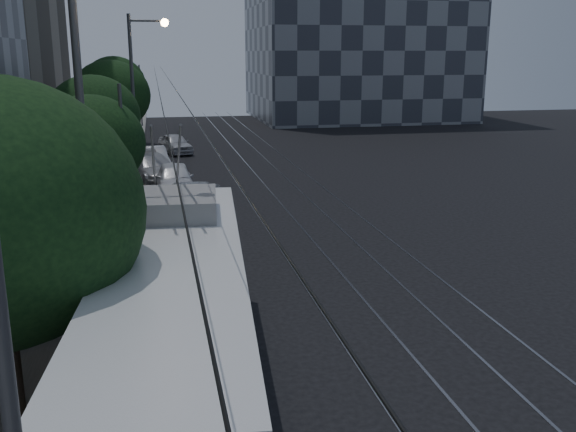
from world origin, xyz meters
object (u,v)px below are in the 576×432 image
(car_white_a, at_px, (175,179))
(car_white_b, at_px, (153,168))
(trolleybus, at_px, (177,324))
(car_white_d, at_px, (175,144))
(car_white_c, at_px, (153,159))
(streetlamp_far, at_px, (140,81))
(streetlamp_near, at_px, (99,118))
(pickup_silver, at_px, (193,206))

(car_white_a, relative_size, car_white_b, 0.87)
(trolleybus, height_order, car_white_a, trolleybus)
(car_white_b, distance_m, car_white_d, 10.48)
(car_white_a, xyz_separation_m, car_white_c, (-1.10, 6.73, -0.04))
(car_white_d, distance_m, streetlamp_far, 10.80)
(car_white_d, bearing_deg, streetlamp_near, -110.45)
(car_white_b, bearing_deg, trolleybus, -105.67)
(car_white_a, xyz_separation_m, car_white_d, (0.50, 13.95, -0.08))
(streetlamp_far, bearing_deg, car_white_d, 77.43)
(trolleybus, bearing_deg, car_white_d, 92.90)
(car_white_a, distance_m, streetlamp_near, 17.78)
(trolleybus, bearing_deg, pickup_silver, 90.17)
(car_white_a, distance_m, car_white_c, 6.82)
(car_white_d, bearing_deg, car_white_a, -107.54)
(car_white_b, xyz_separation_m, car_white_d, (1.60, 10.36, -0.06))
(car_white_d, bearing_deg, pickup_silver, -105.46)
(car_white_b, height_order, streetlamp_near, streetlamp_near)
(streetlamp_far, bearing_deg, car_white_b, -62.28)
(car_white_b, bearing_deg, streetlamp_far, 101.00)
(pickup_silver, bearing_deg, car_white_a, 96.50)
(trolleybus, bearing_deg, car_white_b, 95.85)
(car_white_a, distance_m, streetlamp_far, 6.79)
(car_white_c, distance_m, car_white_d, 7.40)
(car_white_c, distance_m, streetlamp_far, 5.33)
(car_white_a, height_order, car_white_d, car_white_a)
(pickup_silver, relative_size, streetlamp_near, 0.67)
(pickup_silver, relative_size, car_white_c, 1.36)
(car_white_c, bearing_deg, car_white_d, 69.89)
(pickup_silver, distance_m, car_white_d, 20.61)
(car_white_c, height_order, car_white_d, car_white_c)
(streetlamp_near, xyz_separation_m, streetlamp_far, (0.60, 21.53, 0.01))
(streetlamp_near, bearing_deg, pickup_silver, 75.36)
(streetlamp_near, bearing_deg, streetlamp_far, 88.40)
(pickup_silver, relative_size, car_white_b, 1.17)
(car_white_a, distance_m, car_white_d, 13.96)
(pickup_silver, xyz_separation_m, car_white_a, (-0.50, 6.66, -0.08))
(car_white_d, bearing_deg, streetlamp_far, -118.03)
(trolleybus, bearing_deg, car_white_c, 95.73)
(car_white_c, xyz_separation_m, car_white_d, (1.60, 7.22, -0.04))
(car_white_c, height_order, streetlamp_far, streetlamp_far)
(car_white_a, relative_size, car_white_d, 1.11)
(car_white_c, distance_m, streetlamp_near, 24.23)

